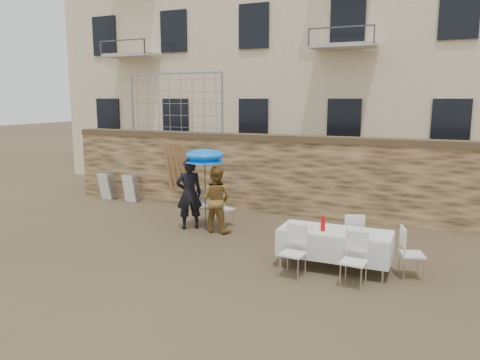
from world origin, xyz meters
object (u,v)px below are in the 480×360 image
at_px(umbrella, 205,158).
at_px(table_chair_front_left, 293,252).
at_px(man_suit, 189,194).
at_px(chair_stack_right, 133,187).
at_px(soda_bottle, 323,224).
at_px(chair_stack_left, 111,185).
at_px(table_chair_front_right, 354,261).
at_px(couple_chair_right, 224,208).
at_px(table_chair_side, 412,253).
at_px(couple_chair_left, 200,205).
at_px(table_chair_back, 353,235).
at_px(banquet_table, 335,232).
at_px(woman_dress, 216,200).

height_order(umbrella, table_chair_front_left, umbrella).
height_order(man_suit, chair_stack_right, man_suit).
relative_size(soda_bottle, chair_stack_left, 0.28).
relative_size(man_suit, table_chair_front_right, 1.87).
relative_size(couple_chair_right, table_chair_side, 1.00).
distance_m(couple_chair_left, chair_stack_left, 4.40).
height_order(umbrella, table_chair_back, umbrella).
distance_m(man_suit, soda_bottle, 4.07).
xyz_separation_m(banquet_table, table_chair_front_left, (-0.60, -0.75, -0.25)).
bearing_deg(table_chair_side, couple_chair_left, 53.62).
distance_m(couple_chair_left, soda_bottle, 4.32).
relative_size(umbrella, chair_stack_left, 2.10).
relative_size(umbrella, banquet_table, 0.92).
distance_m(man_suit, banquet_table, 4.20).
bearing_deg(table_chair_front_left, table_chair_front_right, 6.62).
bearing_deg(table_chair_front_left, chair_stack_left, 157.52).
distance_m(table_chair_front_left, table_chair_back, 1.74).
distance_m(woman_dress, couple_chair_right, 0.65).
relative_size(woman_dress, chair_stack_right, 1.77).
bearing_deg(couple_chair_left, table_chair_front_left, 102.13).
bearing_deg(table_chair_side, umbrella, 56.94).
xyz_separation_m(woman_dress, chair_stack_left, (-4.88, 2.06, -0.36)).
height_order(couple_chair_left, banquet_table, couple_chair_left).
relative_size(man_suit, table_chair_side, 1.87).
bearing_deg(woman_dress, chair_stack_right, -26.94).
xyz_separation_m(couple_chair_right, banquet_table, (3.27, -1.92, 0.25)).
xyz_separation_m(umbrella, couple_chair_right, (0.30, 0.45, -1.33)).
height_order(woman_dress, table_chair_side, woman_dress).
bearing_deg(table_chair_front_left, woman_dress, 147.74).
xyz_separation_m(soda_bottle, table_chair_front_right, (0.70, -0.60, -0.43)).
distance_m(woman_dress, table_chair_side, 4.81).
distance_m(table_chair_back, chair_stack_right, 7.86).
bearing_deg(umbrella, woman_dress, -15.95).
height_order(man_suit, banquet_table, man_suit).
bearing_deg(banquet_table, umbrella, 157.71).
xyz_separation_m(table_chair_front_right, chair_stack_left, (-8.61, 4.18, -0.02)).
bearing_deg(woman_dress, banquet_table, 157.48).
bearing_deg(couple_chair_right, table_chair_front_left, 154.63).
xyz_separation_m(table_chair_front_right, table_chair_back, (-0.30, 1.55, 0.00)).
xyz_separation_m(umbrella, chair_stack_left, (-4.53, 1.96, -1.35)).
xyz_separation_m(couple_chair_left, table_chair_front_right, (4.47, -2.67, 0.00)).
distance_m(soda_bottle, table_chair_side, 1.67).
relative_size(man_suit, table_chair_front_left, 1.87).
bearing_deg(table_chair_back, chair_stack_left, -37.00).
relative_size(couple_chair_left, banquet_table, 0.46).
xyz_separation_m(table_chair_front_left, chair_stack_left, (-7.51, 4.18, -0.02)).
distance_m(table_chair_side, chair_stack_right, 9.23).
distance_m(table_chair_front_left, table_chair_front_right, 1.10).
bearing_deg(table_chair_back, banquet_table, 56.51).
bearing_deg(man_suit, chair_stack_left, -65.41).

